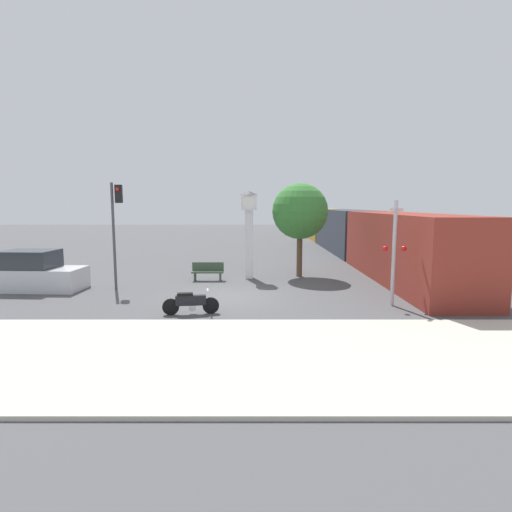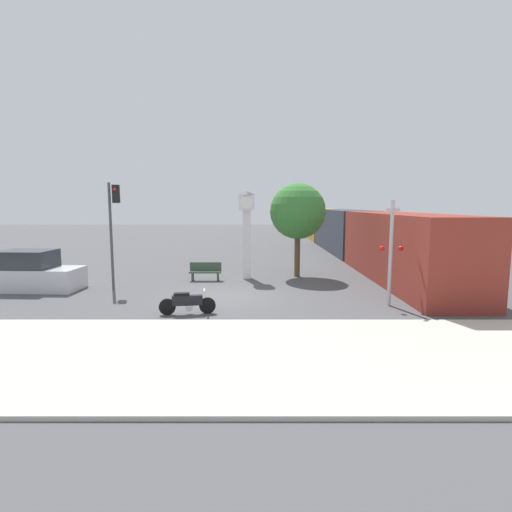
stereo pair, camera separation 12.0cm
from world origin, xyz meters
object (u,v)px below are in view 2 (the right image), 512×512
(clock_tower, at_px, (248,221))
(bench, at_px, (206,271))
(traffic_light, at_px, (114,217))
(parked_car, at_px, (33,273))
(street_tree, at_px, (299,212))
(freight_train, at_px, (344,230))
(railroad_crossing_signal, at_px, (392,249))
(motorcycle, at_px, (188,303))

(clock_tower, relative_size, bench, 2.82)
(traffic_light, height_order, parked_car, traffic_light)
(traffic_light, bearing_deg, street_tree, 20.72)
(freight_train, xyz_separation_m, street_tree, (-5.07, -12.01, 1.76))
(railroad_crossing_signal, bearing_deg, street_tree, 114.70)
(clock_tower, distance_m, street_tree, 2.78)
(freight_train, bearing_deg, clock_tower, -121.66)
(traffic_light, height_order, railroad_crossing_signal, traffic_light)
(freight_train, relative_size, street_tree, 7.97)
(railroad_crossing_signal, relative_size, street_tree, 0.81)
(parked_car, bearing_deg, traffic_light, 5.34)
(motorcycle, relative_size, railroad_crossing_signal, 0.49)
(clock_tower, bearing_deg, bench, -162.89)
(clock_tower, relative_size, street_tree, 0.91)
(clock_tower, relative_size, traffic_light, 0.94)
(freight_train, relative_size, traffic_light, 8.22)
(freight_train, height_order, traffic_light, traffic_light)
(motorcycle, bearing_deg, bench, 83.67)
(traffic_light, xyz_separation_m, bench, (3.81, 2.04, -2.78))
(bench, height_order, parked_car, parked_car)
(motorcycle, relative_size, clock_tower, 0.44)
(motorcycle, xyz_separation_m, freight_train, (9.68, 19.47, 1.28))
(clock_tower, height_order, traffic_light, traffic_light)
(traffic_light, relative_size, parked_car, 1.12)
(bench, bearing_deg, traffic_light, -151.81)
(freight_train, bearing_deg, railroad_crossing_signal, -96.86)
(motorcycle, bearing_deg, parked_car, 144.49)
(parked_car, bearing_deg, clock_tower, 19.34)
(motorcycle, distance_m, bench, 6.27)
(railroad_crossing_signal, height_order, bench, railroad_crossing_signal)
(street_tree, height_order, parked_car, street_tree)
(freight_train, distance_m, traffic_light, 20.53)
(railroad_crossing_signal, distance_m, bench, 9.30)
(clock_tower, relative_size, freight_train, 0.11)
(clock_tower, xyz_separation_m, railroad_crossing_signal, (5.55, -5.68, -0.79))
(freight_train, height_order, bench, freight_train)
(motorcycle, height_order, traffic_light, traffic_light)
(parked_car, bearing_deg, motorcycle, -24.89)
(traffic_light, xyz_separation_m, parked_car, (-3.75, -0.16, -2.52))
(motorcycle, distance_m, traffic_light, 6.46)
(parked_car, bearing_deg, bench, 19.15)
(bench, bearing_deg, clock_tower, 17.11)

